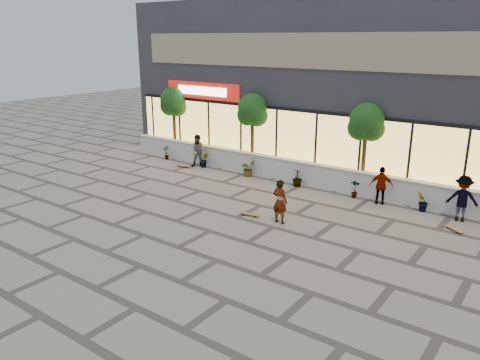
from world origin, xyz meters
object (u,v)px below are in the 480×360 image
Objects in this scene: skater_center at (280,202)px; skater_right_near at (381,186)px; tree_mideast at (366,124)px; skater_right_far at (462,199)px; skateboard_left at (184,166)px; tree_midwest at (253,112)px; skater_left at (199,151)px; skateboard_right_near at (454,229)px; tree_west at (173,103)px; skateboard_center at (250,214)px.

skater_center is 4.75m from skater_right_near.
skater_right_far is at bearing -17.53° from tree_mideast.
skater_right_far is 13.54m from skateboard_left.
skateboard_left is at bearing -147.77° from tree_midwest.
tree_mideast is 2.94m from skater_right_near.
skater_right_near is (1.37, -1.40, -2.19)m from tree_mideast.
skater_left is 1.09× the size of skater_right_near.
skater_center reaches higher than skateboard_left.
skateboard_right_near is at bearing 143.26° from skater_right_near.
tree_west is 1.00× the size of tree_midwest.
tree_mideast is at bearing -29.36° from skater_right_far.
tree_mideast is 4.90× the size of skateboard_center.
tree_west is at bearing 180.00° from tree_midwest.
skateboard_right_near is (4.50, -2.56, -2.91)m from tree_mideast.
skateboard_right_near is at bearing 81.47° from skater_right_far.
skater_center is 8.95m from skateboard_left.
skater_right_near is at bearing -11.83° from skater_right_far.
tree_midwest is 7.40m from skateboard_center.
tree_mideast reaches higher than skater_right_far.
skateboard_right_near is at bearing -39.46° from skater_left.
skateboard_left is (-9.07, -1.93, -2.90)m from tree_mideast.
skater_left is (3.04, -1.40, -2.12)m from tree_west.
skater_right_far is 1.41m from skateboard_right_near.
skater_center is 2.08× the size of skateboard_center.
tree_west is 4.61× the size of skateboard_left.
skater_center is at bearing -32.52° from skateboard_left.
skater_left is 1.13m from skateboard_left.
tree_midwest is at bearing -19.48° from skater_right_far.
tree_west is 2.46× the size of skater_right_near.
skateboard_left is (-6.87, 3.72, 0.00)m from skateboard_center.
skater_center is at bearing -47.58° from tree_midwest.
tree_midwest is at bearing -44.03° from skater_center.
tree_midwest is 2.46× the size of skater_right_near.
skater_center is (-0.92, -5.56, -2.15)m from tree_mideast.
skateboard_right_near is at bearing -11.17° from skateboard_left.
skater_left is at bearing -16.47° from skater_right_near.
skater_left is 2.18× the size of skateboard_center.
tree_midwest reaches higher than skateboard_left.
tree_mideast reaches higher than skater_center.
tree_mideast is at bearing -62.04° from skater_right_near.
skater_left reaches higher than skateboard_right_near.
tree_west reaches higher than skater_right_near.
skater_left is 0.99× the size of skater_right_far.
skater_left is at bearing -150.59° from skateboard_right_near.
tree_mideast is at bearing 60.37° from skateboard_center.
tree_west is 5.50m from tree_midwest.
skater_left is 9.84m from skater_right_near.
tree_mideast is 6.72m from skateboard_center.
tree_midwest is 2.25× the size of skater_left.
tree_midwest reaches higher than skater_center.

